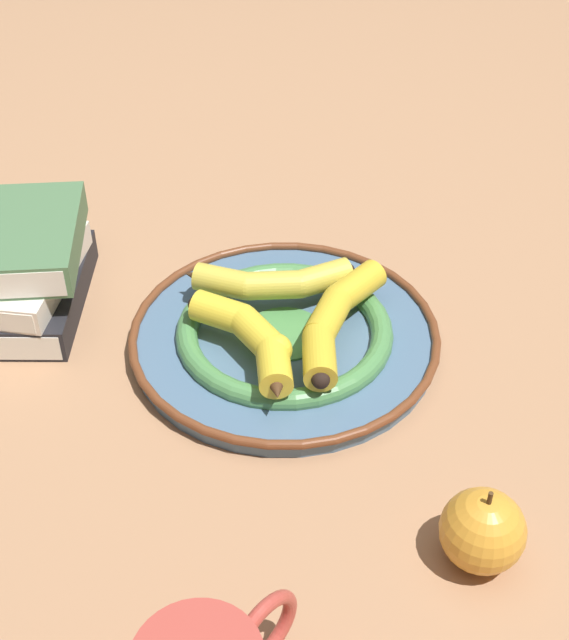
% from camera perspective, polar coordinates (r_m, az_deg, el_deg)
% --- Properties ---
extents(ground_plane, '(2.80, 2.80, 0.00)m').
position_cam_1_polar(ground_plane, '(0.95, 0.67, -2.65)').
color(ground_plane, '#A87A56').
extents(decorative_bowl, '(0.34, 0.34, 0.03)m').
position_cam_1_polar(decorative_bowl, '(0.96, 0.00, -0.98)').
color(decorative_bowl, slate).
rests_on(decorative_bowl, ground_plane).
extents(banana_a, '(0.16, 0.11, 0.03)m').
position_cam_1_polar(banana_a, '(0.90, -2.10, -1.19)').
color(banana_a, yellow).
rests_on(banana_a, decorative_bowl).
extents(banana_b, '(0.17, 0.11, 0.03)m').
position_cam_1_polar(banana_b, '(0.98, -0.94, 2.47)').
color(banana_b, gold).
rests_on(banana_b, decorative_bowl).
extents(banana_c, '(0.07, 0.21, 0.03)m').
position_cam_1_polar(banana_c, '(0.93, 3.31, 0.20)').
color(banana_c, gold).
rests_on(banana_c, decorative_bowl).
extents(book_stack, '(0.21, 0.23, 0.11)m').
position_cam_1_polar(book_stack, '(1.03, -16.57, 3.24)').
color(book_stack, black).
rests_on(book_stack, ground_plane).
extents(apple, '(0.07, 0.07, 0.08)m').
position_cam_1_polar(apple, '(0.77, 12.56, -13.03)').
color(apple, gold).
rests_on(apple, ground_plane).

